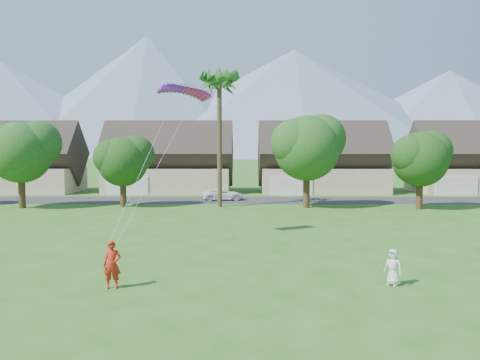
{
  "coord_description": "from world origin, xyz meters",
  "views": [
    {
      "loc": [
        0.14,
        -14.78,
        5.53
      ],
      "look_at": [
        0.0,
        10.0,
        3.8
      ],
      "focal_mm": 35.0,
      "sensor_mm": 36.0,
      "label": 1
    }
  ],
  "objects_px": {
    "watcher": "(393,267)",
    "parafoil_kite": "(185,89)",
    "kite_flyer": "(112,265)",
    "parked_car": "(223,194)"
  },
  "relations": [
    {
      "from": "watcher",
      "to": "parafoil_kite",
      "type": "bearing_deg",
      "value": 177.98
    },
    {
      "from": "kite_flyer",
      "to": "watcher",
      "type": "height_order",
      "value": "kite_flyer"
    },
    {
      "from": "watcher",
      "to": "parked_car",
      "type": "height_order",
      "value": "watcher"
    },
    {
      "from": "watcher",
      "to": "parafoil_kite",
      "type": "xyz_separation_m",
      "value": [
        -9.48,
        9.38,
        8.22
      ]
    },
    {
      "from": "parked_car",
      "to": "parafoil_kite",
      "type": "distance_m",
      "value": 22.57
    },
    {
      "from": "kite_flyer",
      "to": "parafoil_kite",
      "type": "relative_size",
      "value": 0.57
    },
    {
      "from": "parked_car",
      "to": "parafoil_kite",
      "type": "xyz_separation_m",
      "value": [
        -1.38,
        -20.92,
        8.36
      ]
    },
    {
      "from": "parked_car",
      "to": "parafoil_kite",
      "type": "bearing_deg",
      "value": 166.44
    },
    {
      "from": "kite_flyer",
      "to": "parked_car",
      "type": "distance_m",
      "value": 30.96
    },
    {
      "from": "kite_flyer",
      "to": "parafoil_kite",
      "type": "xyz_separation_m",
      "value": [
        1.68,
        9.89,
        8.01
      ]
    }
  ]
}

